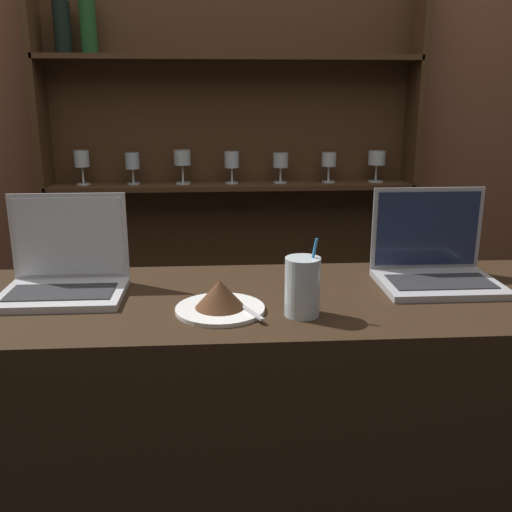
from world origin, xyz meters
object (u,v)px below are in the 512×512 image
at_px(cake_plate, 220,299).
at_px(water_glass, 302,287).
at_px(laptop_near, 65,272).
at_px(laptop_far, 434,263).

height_order(cake_plate, water_glass, water_glass).
xyz_separation_m(laptop_near, water_glass, (0.59, -0.20, 0.01)).
xyz_separation_m(cake_plate, water_glass, (0.19, -0.04, 0.04)).
bearing_deg(laptop_far, cake_plate, -162.85).
bearing_deg(laptop_far, water_glass, -151.20).
distance_m(laptop_near, water_glass, 0.62).
relative_size(laptop_near, cake_plate, 1.43).
relative_size(laptop_far, water_glass, 1.70).
xyz_separation_m(laptop_near, cake_plate, (0.40, -0.16, -0.03)).
distance_m(laptop_near, laptop_far, 0.99).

